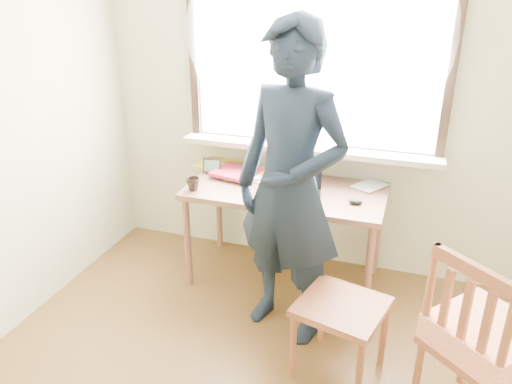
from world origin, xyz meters
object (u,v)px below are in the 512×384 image
(desk, at_px, (286,199))
(person, at_px, (290,188))
(mug_dark, at_px, (193,184))
(side_chair, at_px, (483,339))
(work_chair, at_px, (341,315))
(mug_white, at_px, (276,170))
(laptop, at_px, (298,185))

(desk, height_order, person, person)
(mug_dark, height_order, side_chair, side_chair)
(mug_dark, xyz_separation_m, side_chair, (1.80, -0.73, -0.25))
(side_chair, relative_size, person, 0.51)
(work_chair, xyz_separation_m, side_chair, (0.67, -0.15, 0.13))
(mug_white, relative_size, work_chair, 0.23)
(laptop, xyz_separation_m, mug_white, (-0.22, 0.24, -0.00))
(person, bearing_deg, desk, 125.20)
(desk, bearing_deg, mug_white, 122.30)
(laptop, bearing_deg, mug_white, 132.60)
(mug_dark, xyz_separation_m, person, (0.75, -0.28, 0.18))
(side_chair, bearing_deg, person, 156.98)
(work_chair, bearing_deg, person, 141.44)
(desk, relative_size, mug_dark, 14.22)
(mug_dark, height_order, work_chair, mug_dark)
(mug_dark, bearing_deg, laptop, 15.66)
(mug_dark, relative_size, work_chair, 0.18)
(mug_dark, distance_m, side_chair, 1.96)
(desk, xyz_separation_m, person, (0.16, -0.50, 0.30))
(laptop, height_order, side_chair, side_chair)
(mug_white, bearing_deg, laptop, -47.40)
(mug_white, distance_m, mug_dark, 0.63)
(mug_white, bearing_deg, side_chair, -40.72)
(mug_white, height_order, mug_dark, mug_white)
(laptop, xyz_separation_m, work_chair, (0.45, -0.77, -0.39))
(mug_white, height_order, work_chair, mug_white)
(work_chair, height_order, side_chair, side_chair)
(person, bearing_deg, mug_dark, 177.07)
(mug_white, height_order, person, person)
(desk, distance_m, side_chair, 1.55)
(mug_white, xyz_separation_m, side_chair, (1.34, -1.15, -0.26))
(side_chair, xyz_separation_m, person, (-1.05, 0.45, 0.44))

